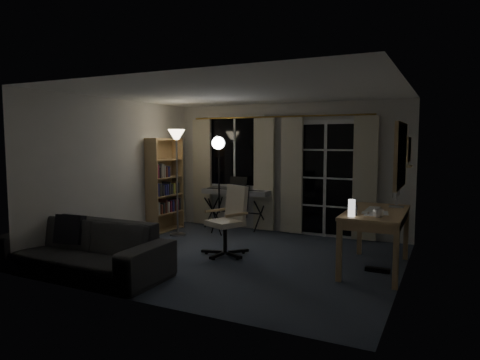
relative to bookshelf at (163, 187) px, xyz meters
name	(u,v)px	position (x,y,z in m)	size (l,w,h in m)	color
floor	(238,259)	(2.12, -1.06, -0.85)	(4.50, 4.00, 0.02)	#313A48
window	(235,152)	(1.07, 0.91, 0.66)	(1.20, 0.08, 1.40)	white
french_door	(326,179)	(2.87, 0.91, 0.19)	(1.32, 0.09, 2.11)	white
curtains	(277,174)	(1.98, 0.82, 0.26)	(3.60, 0.07, 2.13)	gold
bookshelf	(163,187)	(0.00, 0.00, 0.00)	(0.29, 0.82, 1.76)	tan
torchiere_lamp	(177,150)	(0.47, -0.21, 0.70)	(0.34, 0.34, 1.91)	#B2B2B7
keyboard_piano	(236,193)	(1.22, 0.63, -0.11)	(1.33, 0.66, 0.96)	black
studio_light	(219,155)	(1.15, 0.10, 0.63)	(0.42, 0.42, 1.83)	black
office_chair	(231,214)	(1.93, -0.91, -0.22)	(0.72, 0.74, 1.05)	black
desk	(376,218)	(4.00, -0.74, -0.14)	(0.76, 1.49, 0.79)	tan
monitor	(397,186)	(4.20, -0.29, 0.26)	(0.19, 0.57, 0.50)	silver
desk_clutter	(368,226)	(3.94, -0.98, -0.21)	(0.46, 0.90, 1.00)	white
mug	(378,212)	(4.10, -1.24, 0.02)	(0.13, 0.10, 0.13)	silver
wall_mirror	(400,155)	(4.34, -1.41, 0.71)	(0.04, 0.94, 0.74)	tan
framed_print	(408,149)	(4.35, -0.51, 0.76)	(0.03, 0.42, 0.32)	tan
wall_shelf	(406,162)	(4.28, -0.01, 0.57)	(0.16, 0.30, 0.18)	tan
sofa	(82,239)	(0.65, -2.61, -0.38)	(2.32, 0.72, 0.90)	#2B2B2D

